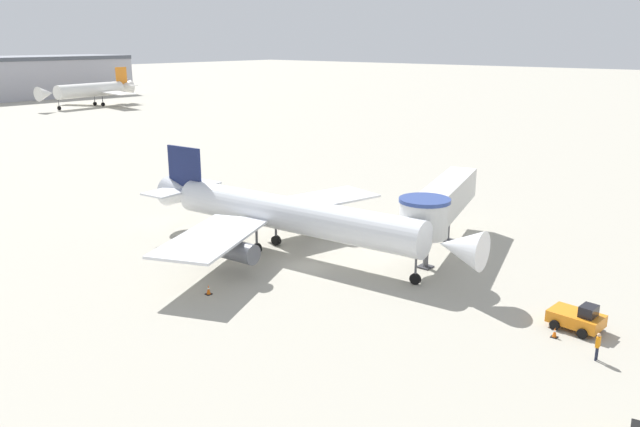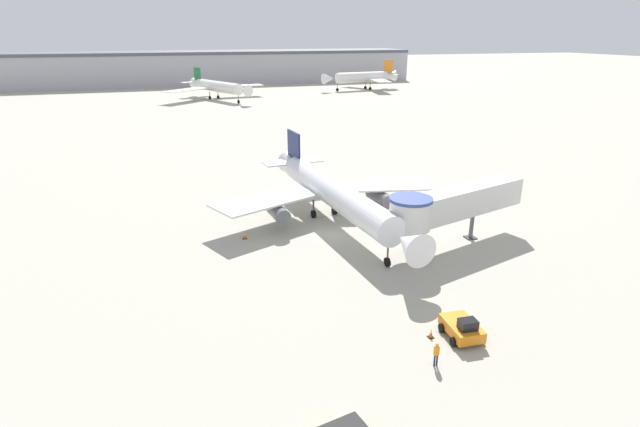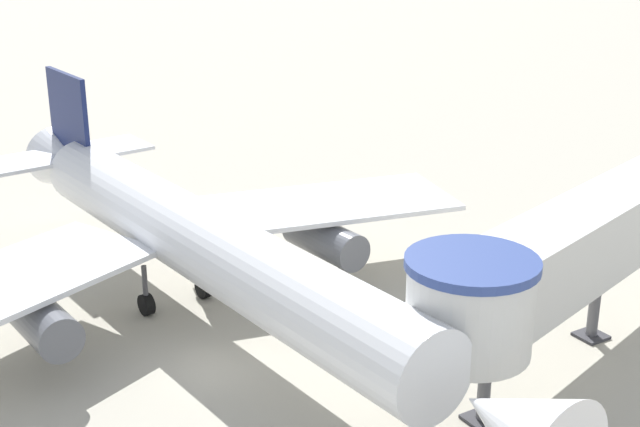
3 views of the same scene
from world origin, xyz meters
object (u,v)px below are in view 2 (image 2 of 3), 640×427
Objects in this scene: traffic_cone_apron_front at (431,333)px; traffic_cone_port_wing at (245,236)px; background_jet_green_tail at (217,86)px; ground_crew_marshaller at (436,353)px; jet_bridge at (449,204)px; background_jet_orange_tail at (364,77)px; main_airplane at (332,193)px; pushback_tug_orange at (462,328)px.

traffic_cone_port_wing reaches higher than traffic_cone_apron_front.
background_jet_green_tail is (1.12, 139.73, 3.86)m from traffic_cone_apron_front.
ground_crew_marshaller is 142.75m from background_jet_green_tail.
traffic_cone_apron_front is at bearing -140.75° from jet_bridge.
ground_crew_marshaller is 166.19m from background_jet_orange_tail.
jet_bridge is 9.77× the size of ground_crew_marshaller.
jet_bridge is 17.51m from traffic_cone_apron_front.
traffic_cone_apron_front is at bearing 69.93° from ground_crew_marshaller.
ground_crew_marshaller is at bearing -71.53° from traffic_cone_port_wing.
background_jet_orange_tail reaches higher than main_airplane.
traffic_cone_port_wing is 118.11m from background_jet_green_tail.
background_jet_orange_tail is at bearing -11.19° from background_jet_green_tail.
background_jet_orange_tail is at bearing 62.84° from traffic_cone_port_wing.
background_jet_orange_tail reaches higher than pushback_tug_orange.
jet_bridge is 16.90m from pushback_tug_orange.
background_jet_green_tail is at bearing 84.73° from traffic_cone_port_wing.
ground_crew_marshaller is (-2.02, -27.01, -2.57)m from main_airplane.
jet_bridge is 5.00× the size of pushback_tug_orange.
main_airplane is 27.21m from ground_crew_marshaller.
background_jet_green_tail is 57.49m from background_jet_orange_tail.
background_jet_orange_tail is (56.05, 12.81, 0.46)m from background_jet_green_tail.
background_jet_green_tail reaches higher than pushback_tug_orange.
jet_bridge is at bearing -27.57° from background_jet_orange_tail.
jet_bridge is 125.99m from background_jet_green_tail.
traffic_cone_apron_front is 162.96m from background_jet_orange_tail.
background_jet_green_tail is (0.43, 115.68, 0.61)m from main_airplane.
background_jet_green_tail reaches higher than traffic_cone_apron_front.
background_jet_orange_tail is at bearing 69.46° from traffic_cone_apron_front.
background_jet_green_tail is (-0.99, 140.39, 3.40)m from pushback_tug_orange.
ground_crew_marshaller reaches higher than traffic_cone_apron_front.
main_airplane is 43.62× the size of traffic_cone_port_wing.
pushback_tug_orange is at bearing -113.66° from background_jet_green_tail.
traffic_cone_port_wing is (-10.42, -1.86, -3.22)m from main_airplane.
main_airplane reaches higher than traffic_cone_port_wing.
pushback_tug_orange is (1.42, -24.70, -2.79)m from main_airplane.
main_airplane is 1.93× the size of jet_bridge.
traffic_cone_port_wing is 0.43× the size of ground_crew_marshaller.
ground_crew_marshaller is at bearing -29.23° from background_jet_orange_tail.
ground_crew_marshaller is (-10.92, -16.99, -3.52)m from jet_bridge.
jet_bridge is 20.50m from ground_crew_marshaller.
pushback_tug_orange is 1.95× the size of ground_crew_marshaller.
traffic_cone_port_wing is at bearing 140.73° from jet_bridge.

